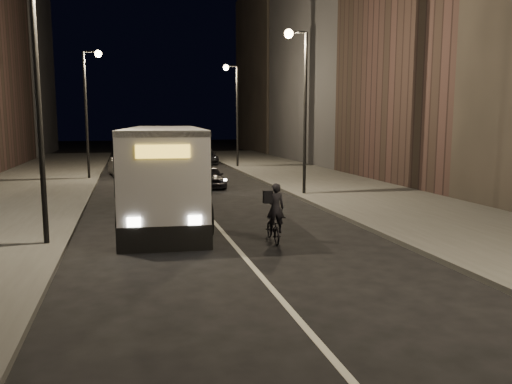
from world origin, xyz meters
TOP-DOWN VIEW (x-y plane):
  - ground at (0.00, 0.00)m, footprint 180.00×180.00m
  - sidewalk_right at (8.50, 14.00)m, footprint 7.00×70.00m
  - sidewalk_left at (-8.50, 14.00)m, footprint 7.00×70.00m
  - building_row_right at (16.00, 27.50)m, footprint 8.00×61.00m
  - streetlight_right_mid at (5.33, 12.00)m, footprint 1.20×0.44m
  - streetlight_right_far at (5.33, 28.00)m, footprint 1.20×0.44m
  - streetlight_left_near at (-5.33, 4.00)m, footprint 1.20×0.44m
  - streetlight_left_far at (-5.33, 22.00)m, footprint 1.20×0.44m
  - city_bus at (-1.60, 9.20)m, footprint 3.93×13.42m
  - cyclist_on_bicycle at (1.33, 3.03)m, footprint 0.69×1.70m
  - car_near at (1.46, 16.73)m, footprint 1.62×3.70m
  - car_mid at (-3.60, 24.26)m, footprint 1.97×4.24m
  - car_far at (3.60, 32.82)m, footprint 1.99×4.82m

SIDE VIEW (x-z plane):
  - ground at x=0.00m, z-range 0.00..0.00m
  - sidewalk_right at x=8.50m, z-range 0.00..0.16m
  - sidewalk_left at x=-8.50m, z-range 0.00..0.16m
  - car_near at x=1.46m, z-range 0.00..1.24m
  - cyclist_on_bicycle at x=1.33m, z-range -0.32..1.60m
  - car_mid at x=-3.60m, z-range 0.00..1.34m
  - car_far at x=3.60m, z-range 0.00..1.39m
  - city_bus at x=-1.60m, z-range 0.16..3.73m
  - streetlight_right_mid at x=5.33m, z-range 1.30..9.42m
  - streetlight_right_far at x=5.33m, z-range 1.30..9.42m
  - streetlight_left_near at x=-5.33m, z-range 1.30..9.42m
  - streetlight_left_far at x=-5.33m, z-range 1.30..9.42m
  - building_row_right at x=16.00m, z-range 0.00..21.00m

